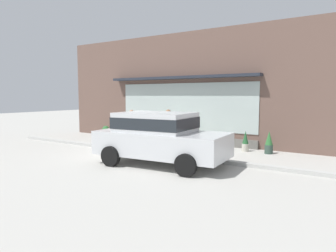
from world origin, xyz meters
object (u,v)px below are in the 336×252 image
at_px(potted_plant_trailing_edge, 188,135).
at_px(parked_car_silver, 159,136).
at_px(potted_plant_window_right, 167,134).
at_px(pedestrian_passerby, 168,127).
at_px(potted_plant_window_center, 127,128).
at_px(potted_plant_low_front, 269,143).
at_px(potted_plant_window_left, 151,132).
at_px(potted_plant_near_hydrant, 245,142).
at_px(potted_plant_corner_tall, 106,131).
at_px(fire_hydrant, 140,136).
at_px(pedestrian_with_handbag, 131,124).

bearing_deg(potted_plant_trailing_edge, parked_car_silver, -73.24).
bearing_deg(potted_plant_window_right, pedestrian_passerby, -55.43).
relative_size(potted_plant_window_center, potted_plant_low_front, 1.40).
relative_size(potted_plant_window_left, potted_plant_near_hydrant, 1.09).
xyz_separation_m(potted_plant_trailing_edge, potted_plant_window_center, (-3.45, -0.18, 0.16)).
bearing_deg(potted_plant_corner_tall, potted_plant_trailing_edge, 0.83).
relative_size(fire_hydrant, potted_plant_window_left, 1.04).
distance_m(pedestrian_with_handbag, parked_car_silver, 4.56).
bearing_deg(potted_plant_trailing_edge, potted_plant_window_left, 178.41).
xyz_separation_m(parked_car_silver, potted_plant_window_left, (-3.34, 4.10, -0.51)).
height_order(parked_car_silver, potted_plant_window_right, parked_car_silver).
relative_size(fire_hydrant, potted_plant_low_front, 1.07).
bearing_deg(parked_car_silver, potted_plant_window_center, 136.01).
bearing_deg(pedestrian_with_handbag, potted_plant_window_right, -179.85).
bearing_deg(pedestrian_with_handbag, potted_plant_near_hydrant, 146.24).
xyz_separation_m(potted_plant_window_center, potted_plant_corner_tall, (-1.54, 0.10, -0.27)).
bearing_deg(potted_plant_corner_tall, potted_plant_low_front, -1.40).
xyz_separation_m(potted_plant_window_right, potted_plant_window_left, (-1.01, 0.08, 0.04)).
bearing_deg(potted_plant_trailing_edge, potted_plant_near_hydrant, -6.15).
xyz_separation_m(potted_plant_corner_tall, potted_plant_low_front, (8.64, -0.21, 0.10)).
relative_size(potted_plant_window_right, potted_plant_window_left, 0.83).
relative_size(potted_plant_trailing_edge, potted_plant_window_left, 0.84).
distance_m(potted_plant_trailing_edge, potted_plant_corner_tall, 5.00).
xyz_separation_m(pedestrian_passerby, potted_plant_corner_tall, (-5.12, 1.75, -0.65)).
height_order(pedestrian_passerby, potted_plant_window_right, pedestrian_passerby).
xyz_separation_m(fire_hydrant, potted_plant_trailing_edge, (1.40, 1.72, -0.05)).
height_order(fire_hydrant, potted_plant_window_center, potted_plant_window_center).
xyz_separation_m(potted_plant_trailing_edge, potted_plant_low_front, (3.65, -0.28, -0.01)).
height_order(potted_plant_window_left, potted_plant_low_front, potted_plant_window_left).
distance_m(potted_plant_window_left, potted_plant_near_hydrant, 4.88).
distance_m(potted_plant_corner_tall, potted_plant_low_front, 8.65).
bearing_deg(pedestrian_passerby, fire_hydrant, 169.36).
height_order(fire_hydrant, potted_plant_trailing_edge, fire_hydrant).
distance_m(potted_plant_window_center, potted_plant_window_right, 2.35).
bearing_deg(potted_plant_near_hydrant, pedestrian_with_handbag, -170.16).
height_order(pedestrian_with_handbag, potted_plant_corner_tall, pedestrian_with_handbag).
relative_size(parked_car_silver, potted_plant_window_left, 4.82).
distance_m(potted_plant_window_right, potted_plant_corner_tall, 3.88).
height_order(pedestrian_passerby, potted_plant_window_center, pedestrian_passerby).
bearing_deg(potted_plant_window_left, pedestrian_passerby, -39.94).
xyz_separation_m(parked_car_silver, potted_plant_trailing_edge, (-1.22, 4.04, -0.51)).
height_order(parked_car_silver, potted_plant_window_center, parked_car_silver).
xyz_separation_m(fire_hydrant, pedestrian_passerby, (1.53, -0.10, 0.49)).
relative_size(pedestrian_with_handbag, potted_plant_corner_tall, 2.71).
distance_m(fire_hydrant, potted_plant_trailing_edge, 2.22).
height_order(parked_car_silver, potted_plant_trailing_edge, parked_car_silver).
relative_size(pedestrian_passerby, potted_plant_near_hydrant, 2.02).
distance_m(potted_plant_near_hydrant, potted_plant_low_front, 0.91).
distance_m(pedestrian_passerby, potted_plant_window_right, 2.26).
height_order(fire_hydrant, potted_plant_window_left, fire_hydrant).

